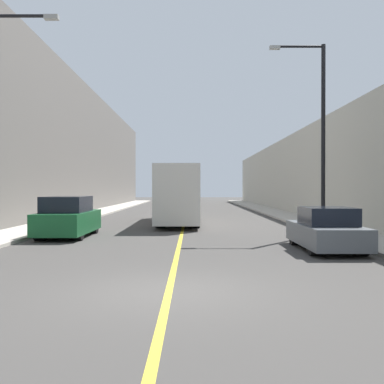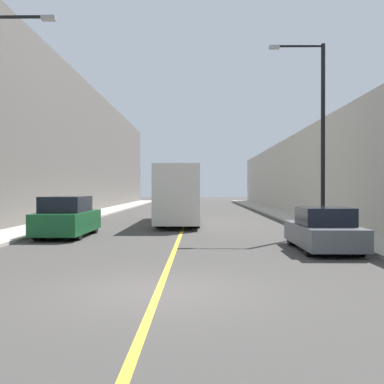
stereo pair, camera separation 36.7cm
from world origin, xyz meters
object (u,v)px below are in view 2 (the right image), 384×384
(car_right_near, at_px, (323,231))
(bus, at_px, (180,194))
(parked_suv_left, at_px, (67,218))
(street_lamp_right, at_px, (319,126))

(car_right_near, bearing_deg, bus, 113.99)
(parked_suv_left, bearing_deg, bus, 59.32)
(car_right_near, height_order, street_lamp_right, street_lamp_right)
(parked_suv_left, distance_m, car_right_near, 11.23)
(street_lamp_right, bearing_deg, bus, 135.51)
(parked_suv_left, relative_size, street_lamp_right, 0.53)
(parked_suv_left, xyz_separation_m, street_lamp_right, (11.69, 1.32, 4.32))
(parked_suv_left, bearing_deg, street_lamp_right, 6.46)
(car_right_near, distance_m, street_lamp_right, 7.37)
(parked_suv_left, relative_size, car_right_near, 1.08)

